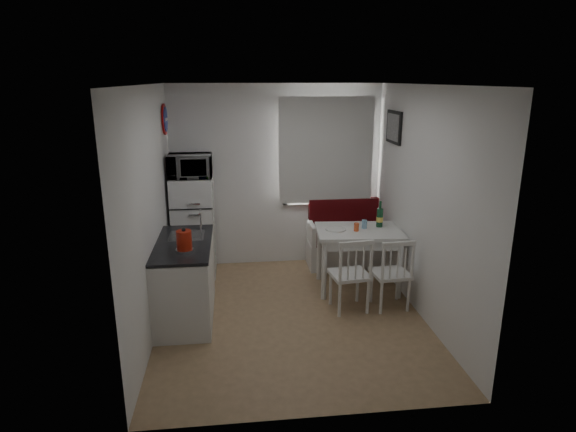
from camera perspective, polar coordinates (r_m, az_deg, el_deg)
The scene contains 22 objects.
floor at distance 5.72m, azimuth 0.36°, elevation -11.75°, with size 3.00×3.50×0.02m, color #90724D.
ceiling at distance 5.06m, azimuth 0.42°, elevation 15.31°, with size 3.00×3.50×0.02m, color white.
wall_back at distance 6.93m, azimuth -1.38°, elevation 4.68°, with size 3.00×0.02×2.60m, color white.
wall_front at distance 3.60m, azimuth 3.80°, elevation -6.29°, with size 3.00×0.02×2.60m, color white.
wall_left at distance 5.28m, azimuth -16.00°, elevation 0.41°, with size 0.02×3.50×2.60m, color white.
wall_right at distance 5.62m, azimuth 15.77°, elevation 1.36°, with size 0.02×3.50×2.60m, color white.
window at distance 6.95m, azimuth 4.44°, elevation 7.38°, with size 1.22×0.06×1.47m, color white.
curtain at distance 6.87m, azimuth 4.56°, elevation 7.71°, with size 1.35×0.02×1.50m, color silver.
kitchen_counter at distance 5.66m, azimuth -12.08°, elevation -7.33°, with size 0.62×1.32×1.16m.
wall_sign at distance 6.55m, azimuth -14.34°, elevation 11.04°, with size 0.40×0.40×0.03m, color navy.
picture_frame at distance 6.50m, azimuth 12.41°, elevation 10.24°, with size 0.04×0.52×0.42m, color black.
bench at distance 7.15m, azimuth 7.76°, elevation -3.25°, with size 1.35×0.52×0.97m.
dining_table at distance 6.22m, azimuth 8.39°, elevation -2.41°, with size 1.13×0.84×0.81m.
chair_left at distance 5.61m, azimuth 7.57°, elevation -6.09°, with size 0.48×0.46×0.49m.
chair_right at distance 5.75m, azimuth 12.42°, elevation -5.93°, with size 0.45×0.43×0.48m.
fridge at distance 6.74m, azimuth -11.11°, elevation -1.25°, with size 0.56×0.56×1.39m, color white.
microwave at distance 6.49m, azimuth -11.54°, elevation 5.83°, with size 0.57×0.38×0.31m, color white.
kettle at distance 5.15m, azimuth -12.20°, elevation -2.86°, with size 0.19×0.19×0.26m, color #B4200E.
wine_bottle at distance 6.32m, azimuth 10.84°, elevation 0.24°, with size 0.09×0.09×0.34m, color #164627, non-canonical shape.
drinking_glass_orange at distance 6.12m, azimuth 8.11°, elevation -1.30°, with size 0.06×0.06×0.10m, color #EB5827.
drinking_glass_blue at distance 6.24m, azimuth 9.04°, elevation -0.96°, with size 0.07×0.07×0.11m, color #7AACCF.
plate at distance 6.14m, azimuth 5.67°, elevation -1.58°, with size 0.26×0.26×0.02m, color white.
Camera 1 is at (-0.62, -5.02, 2.66)m, focal length 30.00 mm.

